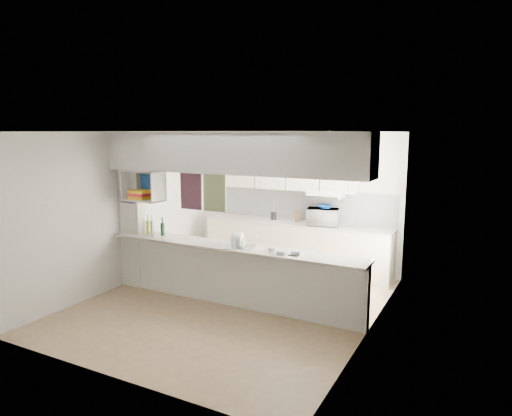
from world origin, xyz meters
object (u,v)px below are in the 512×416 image
Objects in this scene: bowl at (325,207)px; dish_rack at (240,241)px; wine_bottles at (150,227)px; microwave at (323,217)px.

bowl is 2.19m from dish_rack.
dish_rack is 0.97× the size of wine_bottles.
dish_rack is at bearing 62.69° from microwave.
bowl is 0.51× the size of dish_rack.
microwave is 1.09× the size of wine_bottles.
wine_bottles is (-1.74, 0.05, 0.03)m from dish_rack.
microwave is at bearing 179.63° from bowl.
bowl reaches higher than dish_rack.
dish_rack is 1.74m from wine_bottles.
bowl reaches higher than microwave.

